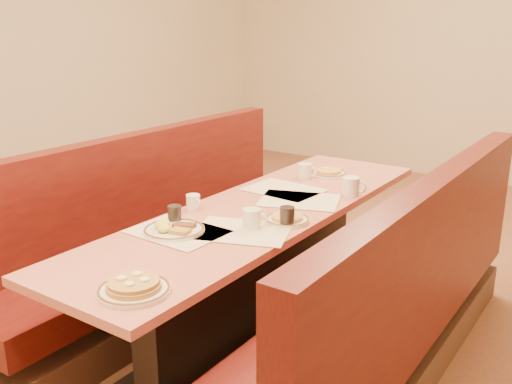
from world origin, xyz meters
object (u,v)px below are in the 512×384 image
Objects in this scene: pancake_plate at (134,288)px; coffee_mug_a at (253,219)px; coffee_mug_b at (193,202)px; soda_tumbler_mid at (287,217)px; coffee_mug_d at (305,171)px; booth_left at (162,247)px; eggs_plate at (173,229)px; coffee_mug_c at (351,186)px; soda_tumbler_near at (175,215)px; booth_right at (390,315)px; diner_table at (261,274)px.

pancake_plate is 0.79m from coffee_mug_a.
coffee_mug_b is at bearing 117.74° from pancake_plate.
soda_tumbler_mid is (0.09, 0.90, 0.03)m from pancake_plate.
pancake_plate is 1.72m from coffee_mug_d.
coffee_mug_d is at bearing 99.11° from pancake_plate.
booth_left reaches higher than coffee_mug_a.
booth_left is at bearing 170.96° from soda_tumbler_mid.
eggs_plate is 2.09× the size of coffee_mug_c.
pancake_plate is 0.94× the size of eggs_plate.
coffee_mug_c is 1.49× the size of soda_tumbler_near.
coffee_mug_b is (0.46, -0.21, 0.43)m from booth_left.
coffee_mug_b reaches higher than pancake_plate.
booth_right is 9.46× the size of pancake_plate.
booth_right reaches higher than coffee_mug_d.
soda_tumbler_mid is (0.53, 0.06, 0.01)m from coffee_mug_b.
coffee_mug_b is at bearing 159.17° from coffee_mug_a.
coffee_mug_b is 0.75× the size of coffee_mug_c.
coffee_mug_d is (-0.27, 1.70, 0.03)m from pancake_plate.
coffee_mug_a is at bearing -120.09° from coffee_mug_c.
pancake_plate is 2.16× the size of coffee_mug_d.
coffee_mug_d is at bearing 96.72° from coffee_mug_b.
eggs_plate is at bearing -149.39° from coffee_mug_a.
diner_table is at bearing 63.78° from soda_tumbler_near.
booth_left is 9.46× the size of pancake_plate.
coffee_mug_a is at bearing 10.19° from coffee_mug_b.
soda_tumbler_near is at bearing -110.79° from coffee_mug_d.
eggs_plate is 1.16m from coffee_mug_d.
pancake_plate is 0.73m from soda_tumbler_near.
pancake_plate is 2.15× the size of coffee_mug_a.
coffee_mug_a is (-0.03, 0.79, 0.03)m from pancake_plate.
coffee_mug_d is at bearing 91.85° from coffee_mug_a.
soda_tumbler_near is 0.54m from soda_tumbler_mid.
booth_left is 20.32× the size of coffee_mug_a.
booth_right is 27.57× the size of soda_tumbler_near.
coffee_mug_c is 1.39× the size of soda_tumbler_mid.
eggs_plate is 2.30× the size of coffee_mug_d.
coffee_mug_b is 1.05× the size of soda_tumbler_mid.
soda_tumbler_near is at bearing -149.59° from soda_tumbler_mid.
coffee_mug_c is (-0.45, 0.47, 0.44)m from booth_right.
coffee_mug_d is (-0.84, 0.64, 0.44)m from booth_right.
coffee_mug_b is 0.87m from coffee_mug_d.
soda_tumbler_near is (-0.35, -0.16, -0.00)m from coffee_mug_a.
coffee_mug_d is (-0.39, 0.16, -0.01)m from coffee_mug_c.
pancake_plate is 0.91m from soda_tumbler_mid.
coffee_mug_c is at bearing 25.00° from booth_left.
coffee_mug_d reaches higher than pancake_plate.
coffee_mug_d is (-0.11, 0.64, 0.42)m from diner_table.
soda_tumbler_mid is (0.25, -0.16, 0.42)m from diner_table.
booth_left is (-0.73, 0.00, -0.01)m from diner_table.
pancake_plate is 0.61m from eggs_plate.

